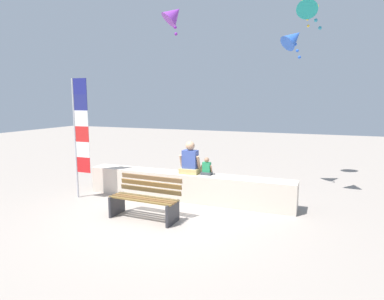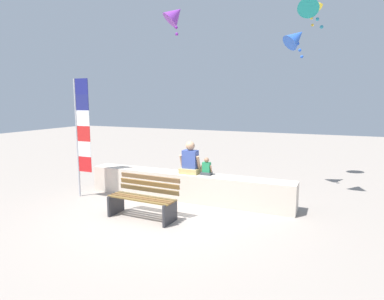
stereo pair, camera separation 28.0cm
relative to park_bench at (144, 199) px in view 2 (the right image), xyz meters
The scene contains 10 objects.
ground_plane 0.55m from the park_bench, 32.22° to the left, with size 40.00×40.00×0.00m, color gray.
seawall_ledge 1.56m from the park_bench, 78.38° to the left, with size 5.40×0.54×0.69m, color beige.
park_bench is the anchor object (origin of this frame).
person_adult 1.72m from the park_bench, 75.48° to the left, with size 0.53×0.39×0.81m.
person_child 1.83m from the park_bench, 61.67° to the left, with size 0.28×0.21×0.43m.
flag_banner 2.72m from the park_bench, 162.92° to the left, with size 0.45×0.05×3.05m.
kite_yellow 7.47m from the park_bench, 60.64° to the left, with size 0.89×0.78×0.93m.
kite_purple 4.80m from the park_bench, 97.49° to the left, with size 0.81×0.77×0.90m.
kite_teal 5.85m from the park_bench, 41.56° to the left, with size 0.59×0.66×0.91m.
kite_blue 5.85m from the park_bench, 54.90° to the left, with size 0.84×0.81×0.92m.
Camera 2 is at (3.40, -6.08, 2.51)m, focal length 30.96 mm.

